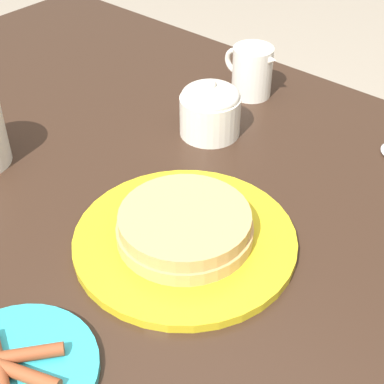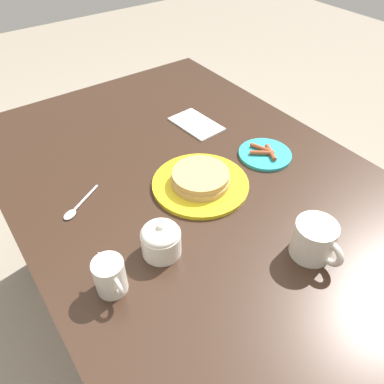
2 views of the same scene
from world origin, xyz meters
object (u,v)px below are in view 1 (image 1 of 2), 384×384
(pancake_plate, at_px, (186,232))
(sugar_bowl, at_px, (210,109))
(side_plate_bacon, at_px, (16,370))
(creamer_pitcher, at_px, (252,70))

(pancake_plate, bearing_deg, sugar_bowl, -57.31)
(side_plate_bacon, bearing_deg, pancake_plate, -90.73)
(side_plate_bacon, relative_size, sugar_bowl, 1.76)
(pancake_plate, relative_size, creamer_pitcher, 2.58)
(pancake_plate, height_order, sugar_bowl, sugar_bowl)
(creamer_pitcher, distance_m, sugar_bowl, 0.14)
(sugar_bowl, bearing_deg, side_plate_bacon, 106.03)
(side_plate_bacon, bearing_deg, sugar_bowl, -73.97)
(pancake_plate, distance_m, side_plate_bacon, 0.25)
(pancake_plate, distance_m, creamer_pitcher, 0.39)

